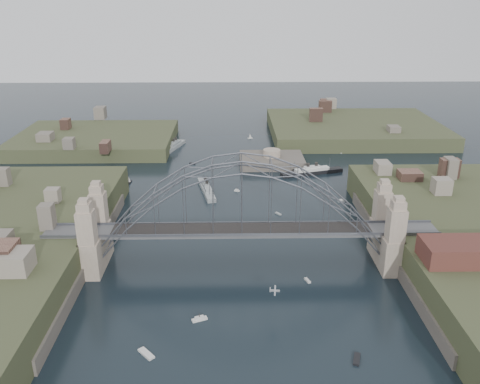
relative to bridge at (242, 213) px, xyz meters
name	(u,v)px	position (x,y,z in m)	size (l,w,h in m)	color
ground	(242,264)	(0.00, 0.00, -12.32)	(500.00, 500.00, 0.00)	black
bridge	(242,213)	(0.00, 0.00, 0.00)	(84.00, 13.80, 24.60)	#545457
headland_nw	(96,145)	(-55.00, 95.00, -11.82)	(60.00, 45.00, 9.00)	#3B4125
headland_ne	(354,133)	(50.00, 110.00, -11.57)	(70.00, 55.00, 9.50)	#3B4125
fort_island	(271,166)	(12.00, 70.00, -12.66)	(22.00, 16.00, 9.40)	#524B42
wharf_shed	(475,252)	(44.00, -14.00, -2.32)	(20.00, 8.00, 4.00)	#592D26
finger_pier	(474,339)	(39.00, -28.00, -11.62)	(4.00, 22.00, 1.40)	#545457
naval_cruiser_near	(206,189)	(-9.61, 44.31, -11.45)	(6.35, 18.86, 5.63)	#9AA1A2
naval_cruiser_far	(175,146)	(-23.72, 91.40, -11.48)	(6.80, 16.06, 5.44)	#9AA1A2
ocean_liner	(312,172)	(24.56, 59.75, -11.51)	(21.31, 9.08, 5.25)	black
aeroplane	(274,290)	(5.46, -19.25, -7.11)	(1.92, 3.55, 0.51)	#ADB0B4
small_boat_a	(156,231)	(-20.77, 15.21, -11.44)	(2.39, 1.58, 2.38)	silver
small_boat_b	(278,214)	(10.51, 26.81, -12.17)	(1.71, 2.07, 0.45)	silver
small_boat_c	(200,319)	(-8.12, -20.73, -12.04)	(2.98, 1.95, 1.43)	silver
small_boat_d	(342,201)	(29.63, 35.50, -12.04)	(2.63, 1.25, 1.43)	silver
small_boat_e	(129,181)	(-34.39, 52.44, -11.58)	(1.31, 3.16, 2.38)	silver
small_boat_f	(237,190)	(-0.42, 44.26, -12.03)	(1.72, 0.98, 1.43)	silver
small_boat_g	(357,359)	(18.03, -32.06, -12.17)	(1.89, 3.19, 0.45)	silver
small_boat_h	(192,163)	(-15.69, 71.30, -12.17)	(2.31, 1.96, 0.45)	silver
small_boat_i	(340,227)	(25.03, 16.67, -11.47)	(1.17, 2.56, 2.38)	silver
small_boat_j	(146,354)	(-16.38, -30.08, -12.17)	(3.15, 3.36, 0.45)	silver
small_boat_k	(250,136)	(5.78, 104.52, -11.37)	(2.02, 1.29, 2.38)	silver
small_boat_l	(109,214)	(-35.33, 27.50, -12.17)	(2.89, 2.62, 0.45)	silver
small_boat_m	(307,281)	(13.49, -7.58, -12.17)	(1.23, 2.05, 0.45)	silver
small_boat_n	(338,152)	(38.06, 83.38, -12.04)	(2.95, 2.02, 1.43)	silver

